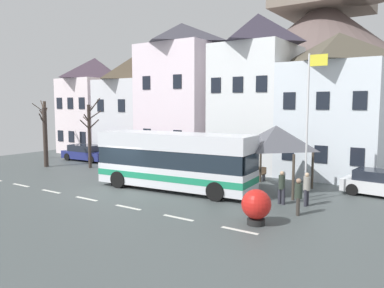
{
  "coord_description": "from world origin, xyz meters",
  "views": [
    {
      "loc": [
        15.65,
        -15.13,
        4.97
      ],
      "look_at": [
        1.78,
        5.27,
        2.38
      ],
      "focal_mm": 35.64,
      "sensor_mm": 36.0,
      "label": 1
    }
  ],
  "objects_px": {
    "pedestrian_02": "(282,187)",
    "bare_tree_01": "(45,136)",
    "transit_bus": "(174,161)",
    "public_bench": "(254,172)",
    "townhouse_04": "(337,105)",
    "parked_car_01": "(86,153)",
    "harbour_buoy": "(256,205)",
    "bare_tree_02": "(45,128)",
    "bus_shelter": "(276,138)",
    "townhouse_02": "(182,93)",
    "flagpole": "(309,118)",
    "townhouse_00": "(96,105)",
    "bare_tree_00": "(90,133)",
    "pedestrian_00": "(307,188)",
    "townhouse_03": "(257,92)",
    "pedestrian_01": "(298,195)",
    "townhouse_01": "(134,107)",
    "parked_car_02": "(142,159)",
    "parked_car_00": "(382,184)",
    "hilltop_castle": "(321,71)"
  },
  "relations": [
    {
      "from": "pedestrian_02",
      "to": "bare_tree_01",
      "type": "height_order",
      "value": "bare_tree_01"
    },
    {
      "from": "transit_bus",
      "to": "public_bench",
      "type": "relative_size",
      "value": 6.23
    },
    {
      "from": "townhouse_04",
      "to": "transit_bus",
      "type": "xyz_separation_m",
      "value": [
        -6.46,
        -10.2,
        -3.24
      ]
    },
    {
      "from": "parked_car_01",
      "to": "public_bench",
      "type": "distance_m",
      "value": 15.94
    },
    {
      "from": "harbour_buoy",
      "to": "bare_tree_02",
      "type": "xyz_separation_m",
      "value": [
        -24.27,
        7.06,
        1.99
      ]
    },
    {
      "from": "bus_shelter",
      "to": "pedestrian_02",
      "type": "bearing_deg",
      "value": -62.18
    },
    {
      "from": "townhouse_02",
      "to": "bus_shelter",
      "type": "xyz_separation_m",
      "value": [
        11.13,
        -6.26,
        -2.85
      ]
    },
    {
      "from": "flagpole",
      "to": "pedestrian_02",
      "type": "bearing_deg",
      "value": -125.19
    },
    {
      "from": "townhouse_00",
      "to": "bare_tree_02",
      "type": "distance_m",
      "value": 6.45
    },
    {
      "from": "bare_tree_00",
      "to": "parked_car_01",
      "type": "bearing_deg",
      "value": 144.01
    },
    {
      "from": "townhouse_02",
      "to": "parked_car_01",
      "type": "height_order",
      "value": "townhouse_02"
    },
    {
      "from": "townhouse_00",
      "to": "pedestrian_00",
      "type": "xyz_separation_m",
      "value": [
        25.08,
        -9.1,
        -3.94
      ]
    },
    {
      "from": "townhouse_03",
      "to": "flagpole",
      "type": "height_order",
      "value": "townhouse_03"
    },
    {
      "from": "public_bench",
      "to": "harbour_buoy",
      "type": "relative_size",
      "value": 1.04
    },
    {
      "from": "townhouse_02",
      "to": "harbour_buoy",
      "type": "xyz_separation_m",
      "value": [
        12.92,
        -12.73,
        -5.09
      ]
    },
    {
      "from": "townhouse_03",
      "to": "townhouse_02",
      "type": "bearing_deg",
      "value": -176.8
    },
    {
      "from": "townhouse_02",
      "to": "bare_tree_00",
      "type": "xyz_separation_m",
      "value": [
        -3.82,
        -6.98,
        -3.18
      ]
    },
    {
      "from": "bus_shelter",
      "to": "bare_tree_01",
      "type": "bearing_deg",
      "value": -172.63
    },
    {
      "from": "bus_shelter",
      "to": "pedestrian_00",
      "type": "distance_m",
      "value": 4.13
    },
    {
      "from": "pedestrian_01",
      "to": "townhouse_01",
      "type": "bearing_deg",
      "value": 151.67
    },
    {
      "from": "townhouse_02",
      "to": "public_bench",
      "type": "relative_size",
      "value": 7.63
    },
    {
      "from": "townhouse_01",
      "to": "harbour_buoy",
      "type": "distance_m",
      "value": 23.1
    },
    {
      "from": "bus_shelter",
      "to": "pedestrian_01",
      "type": "height_order",
      "value": "bus_shelter"
    },
    {
      "from": "bus_shelter",
      "to": "pedestrian_02",
      "type": "relative_size",
      "value": 2.25
    },
    {
      "from": "townhouse_03",
      "to": "parked_car_02",
      "type": "distance_m",
      "value": 10.38
    },
    {
      "from": "townhouse_04",
      "to": "flagpole",
      "type": "relative_size",
      "value": 1.32
    },
    {
      "from": "pedestrian_00",
      "to": "pedestrian_02",
      "type": "bearing_deg",
      "value": -161.83
    },
    {
      "from": "flagpole",
      "to": "bus_shelter",
      "type": "bearing_deg",
      "value": 146.43
    },
    {
      "from": "parked_car_01",
      "to": "parked_car_00",
      "type": "bearing_deg",
      "value": -1.76
    },
    {
      "from": "townhouse_00",
      "to": "parked_car_00",
      "type": "height_order",
      "value": "townhouse_00"
    },
    {
      "from": "transit_bus",
      "to": "pedestrian_00",
      "type": "distance_m",
      "value": 7.53
    },
    {
      "from": "public_bench",
      "to": "pedestrian_01",
      "type": "bearing_deg",
      "value": -51.23
    },
    {
      "from": "flagpole",
      "to": "bare_tree_02",
      "type": "xyz_separation_m",
      "value": [
        -24.8,
        2.13,
        -1.49
      ]
    },
    {
      "from": "bus_shelter",
      "to": "townhouse_02",
      "type": "bearing_deg",
      "value": 150.64
    },
    {
      "from": "parked_car_02",
      "to": "bare_tree_01",
      "type": "relative_size",
      "value": 0.85
    },
    {
      "from": "flagpole",
      "to": "bare_tree_01",
      "type": "distance_m",
      "value": 20.69
    },
    {
      "from": "parked_car_00",
      "to": "bare_tree_00",
      "type": "bearing_deg",
      "value": -167.33
    },
    {
      "from": "harbour_buoy",
      "to": "pedestrian_02",
      "type": "bearing_deg",
      "value": 95.08
    },
    {
      "from": "bus_shelter",
      "to": "townhouse_01",
      "type": "bearing_deg",
      "value": 159.06
    },
    {
      "from": "townhouse_01",
      "to": "bare_tree_01",
      "type": "relative_size",
      "value": 2.02
    },
    {
      "from": "parked_car_00",
      "to": "parked_car_02",
      "type": "xyz_separation_m",
      "value": [
        -17.2,
        -0.05,
        -0.01
      ]
    },
    {
      "from": "public_bench",
      "to": "flagpole",
      "type": "distance_m",
      "value": 7.09
    },
    {
      "from": "transit_bus",
      "to": "bus_shelter",
      "type": "bearing_deg",
      "value": 28.54
    },
    {
      "from": "townhouse_01",
      "to": "pedestrian_01",
      "type": "relative_size",
      "value": 5.65
    },
    {
      "from": "transit_bus",
      "to": "parked_car_02",
      "type": "relative_size",
      "value": 2.41
    },
    {
      "from": "parked_car_01",
      "to": "pedestrian_01",
      "type": "bearing_deg",
      "value": -17.75
    },
    {
      "from": "townhouse_00",
      "to": "bare_tree_00",
      "type": "xyz_separation_m",
      "value": [
        7.53,
        -7.43,
        -2.13
      ]
    },
    {
      "from": "townhouse_00",
      "to": "bare_tree_02",
      "type": "relative_size",
      "value": 1.83
    },
    {
      "from": "parked_car_02",
      "to": "pedestrian_01",
      "type": "bearing_deg",
      "value": 164.29
    },
    {
      "from": "hilltop_castle",
      "to": "bare_tree_01",
      "type": "distance_m",
      "value": 32.27
    }
  ]
}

